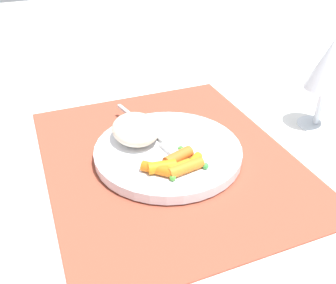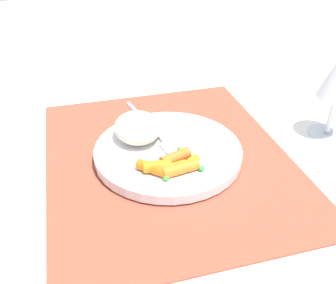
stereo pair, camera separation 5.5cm
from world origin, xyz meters
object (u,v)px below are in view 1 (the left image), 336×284
at_px(rice_mound, 136,129).
at_px(wine_glass, 330,67).
at_px(plate, 168,151).
at_px(fork, 154,134).
at_px(carrot_portion, 174,165).

xyz_separation_m(rice_mound, wine_glass, (0.04, 0.33, 0.07)).
distance_m(plate, fork, 0.04).
bearing_deg(plate, carrot_portion, -13.00).
bearing_deg(plate, wine_glass, 89.66).
xyz_separation_m(carrot_portion, wine_glass, (-0.05, 0.30, 0.08)).
distance_m(rice_mound, fork, 0.04).
xyz_separation_m(plate, wine_glass, (0.00, 0.29, 0.10)).
distance_m(rice_mound, wine_glass, 0.34).
height_order(plate, fork, fork).
height_order(rice_mound, carrot_portion, rice_mound).
distance_m(carrot_portion, wine_glass, 0.32).
bearing_deg(carrot_portion, wine_glass, 100.22).
height_order(rice_mound, fork, rice_mound).
bearing_deg(wine_glass, fork, -98.08).
relative_size(plate, carrot_portion, 2.43).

